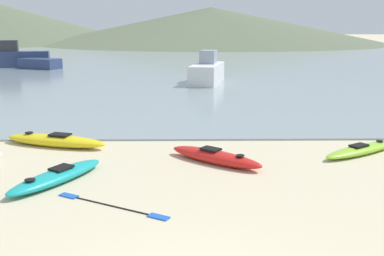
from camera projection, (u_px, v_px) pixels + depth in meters
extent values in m
cube|color=gray|center=(185.00, 60.00, 48.74)|extent=(160.00, 70.00, 0.06)
cone|color=#5B664C|center=(211.00, 25.00, 98.56)|extent=(75.47, 75.47, 7.68)
ellipsoid|color=yellow|center=(56.00, 141.00, 13.94)|extent=(3.50, 1.74, 0.36)
cube|color=black|center=(60.00, 135.00, 13.85)|extent=(0.71, 0.57, 0.05)
cylinder|color=black|center=(29.00, 133.00, 14.17)|extent=(0.25, 0.25, 0.02)
ellipsoid|color=#8CCC2D|center=(362.00, 150.00, 13.13)|extent=(2.91, 2.17, 0.25)
cube|color=black|center=(359.00, 145.00, 13.01)|extent=(0.64, 0.57, 0.05)
cylinder|color=black|center=(380.00, 141.00, 13.56)|extent=(0.20, 0.20, 0.02)
ellipsoid|color=teal|center=(57.00, 176.00, 10.73)|extent=(2.05, 2.89, 0.30)
cube|color=black|center=(61.00, 168.00, 10.82)|extent=(0.59, 0.64, 0.05)
cylinder|color=black|center=(30.00, 180.00, 10.01)|extent=(0.24, 0.24, 0.02)
ellipsoid|color=red|center=(215.00, 157.00, 12.24)|extent=(2.67, 2.34, 0.35)
cube|color=black|center=(211.00, 149.00, 12.28)|extent=(0.63, 0.60, 0.05)
cylinder|color=black|center=(240.00, 155.00, 11.71)|extent=(0.22, 0.22, 0.02)
cube|color=navy|center=(40.00, 64.00, 38.66)|extent=(3.85, 2.90, 0.87)
cube|color=navy|center=(16.00, 59.00, 40.01)|extent=(5.95, 2.57, 1.39)
cube|color=#333338|center=(7.00, 46.00, 39.62)|extent=(1.87, 1.18, 0.98)
cube|color=white|center=(207.00, 73.00, 28.91)|extent=(2.58, 5.06, 1.21)
cube|color=#8C99A8|center=(208.00, 57.00, 29.15)|extent=(1.25, 1.62, 0.85)
cylinder|color=black|center=(111.00, 206.00, 9.31)|extent=(1.67, 0.96, 0.03)
cube|color=blue|center=(69.00, 196.00, 9.86)|extent=(0.47, 0.37, 0.03)
cube|color=blue|center=(159.00, 217.00, 8.77)|extent=(0.47, 0.37, 0.03)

